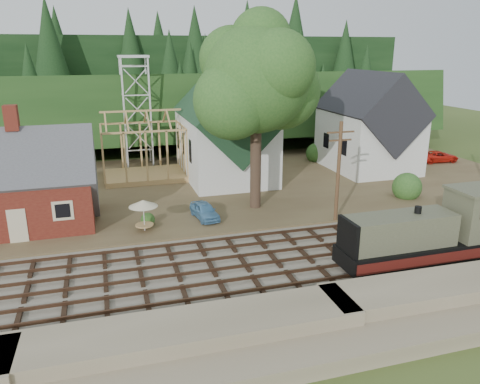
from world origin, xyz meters
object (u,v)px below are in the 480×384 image
object	(u,v)px
car_red	(438,156)
locomotive	(434,234)
patio_set	(143,205)
car_blue	(205,211)

from	to	relation	value
car_red	locomotive	bearing A→B (deg)	144.64
patio_set	car_red	bearing A→B (deg)	18.91
locomotive	car_red	distance (m)	29.01
patio_set	locomotive	bearing A→B (deg)	-31.15
locomotive	car_blue	xyz separation A→B (m)	(-12.13, 11.47, -1.11)
locomotive	patio_set	xyz separation A→B (m)	(-16.92, 10.23, 0.24)
car_blue	patio_set	bearing A→B (deg)	-173.35
locomotive	car_blue	bearing A→B (deg)	136.58
car_red	patio_set	distance (m)	37.43
patio_set	car_blue	bearing A→B (deg)	14.59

